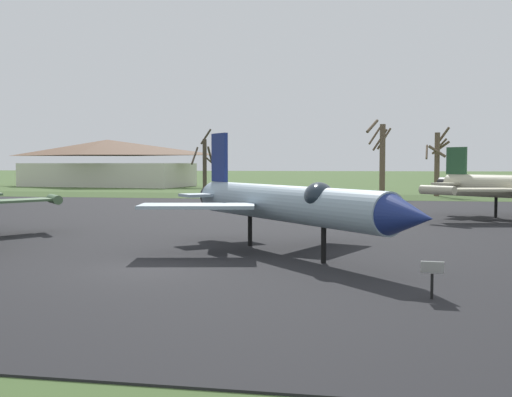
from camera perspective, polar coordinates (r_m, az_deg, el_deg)
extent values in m
plane|color=#425B2D|center=(22.15, -9.85, -6.53)|extent=(600.00, 600.00, 0.00)
cube|color=black|center=(37.56, -1.30, -2.46)|extent=(91.64, 53.76, 0.05)
cube|color=#364C24|center=(69.99, 4.17, 0.16)|extent=(151.64, 12.00, 0.06)
cube|color=#4C6B47|center=(35.04, -21.04, -0.18)|extent=(3.56, 4.33, 0.12)
cylinder|color=#4C6B47|center=(35.72, -17.96, -0.07)|extent=(1.71, 1.94, 0.49)
cylinder|color=#8EA3B2|center=(25.41, 2.52, -0.45)|extent=(9.33, 10.74, 1.47)
cone|color=navy|center=(19.61, 13.95, -1.62)|extent=(2.24, 2.30, 1.36)
cylinder|color=black|center=(31.26, -4.00, 0.23)|extent=(1.31, 1.28, 1.03)
ellipsoid|color=#19232D|center=(23.32, 5.77, 0.21)|extent=(1.11, 2.10, 1.05)
cube|color=#8EA3B2|center=(25.49, -5.41, -0.69)|extent=(4.98, 2.96, 0.14)
cube|color=#8EA3B2|center=(28.55, 5.90, -0.28)|extent=(3.65, 5.11, 0.14)
cube|color=navy|center=(30.50, -3.36, 3.76)|extent=(1.07, 1.22, 2.36)
cube|color=#8EA3B2|center=(29.89, -5.14, 0.30)|extent=(2.17, 2.13, 0.14)
cube|color=#8EA3B2|center=(30.89, -1.32, 0.41)|extent=(2.17, 2.13, 0.14)
cylinder|color=black|center=(23.22, 6.20, -4.34)|extent=(0.20, 0.20, 1.38)
cylinder|color=black|center=(27.94, -0.55, -3.04)|extent=(0.20, 0.20, 1.38)
cylinder|color=black|center=(17.73, 15.79, -7.83)|extent=(0.08, 0.08, 0.74)
cube|color=white|center=(17.63, 15.82, -6.07)|extent=(0.63, 0.34, 0.38)
cylinder|color=black|center=(47.49, 16.97, 1.22)|extent=(1.35, 1.37, 1.08)
cube|color=#B7B293|center=(41.90, 19.60, 0.77)|extent=(5.74, 3.47, 0.14)
cylinder|color=#B7B293|center=(40.28, 16.27, 0.74)|extent=(2.21, 2.08, 0.57)
cube|color=#234C2D|center=(46.96, 17.87, 3.31)|extent=(1.32, 1.22, 1.94)
cube|color=#B7B293|center=(45.89, 17.11, 1.30)|extent=(2.30, 2.33, 0.14)
cube|color=#B7B293|center=(47.91, 18.82, 1.35)|extent=(2.30, 2.33, 0.14)
cylinder|color=black|center=(45.33, 21.09, -0.82)|extent=(0.21, 0.21, 1.44)
cylinder|color=#42382D|center=(76.25, -4.71, 2.91)|extent=(0.50, 0.50, 6.71)
cylinder|color=#42382D|center=(75.95, -4.18, 3.84)|extent=(0.50, 1.78, 2.49)
cylinder|color=#42382D|center=(75.50, -3.97, 3.20)|extent=(1.16, 2.44, 1.51)
cylinder|color=#42382D|center=(76.91, -4.60, 5.66)|extent=(1.43, 0.26, 1.93)
cylinder|color=#42382D|center=(76.59, -5.62, 3.92)|extent=(0.24, 2.65, 2.20)
cylinder|color=brown|center=(69.66, 11.48, 3.38)|extent=(0.62, 0.62, 8.04)
cylinder|color=brown|center=(70.30, 10.81, 5.67)|extent=(1.44, 1.94, 2.04)
cylinder|color=brown|center=(70.44, 11.27, 5.28)|extent=(1.73, 0.81, 2.43)
cylinder|color=brown|center=(70.41, 11.64, 5.38)|extent=(1.63, 0.61, 2.41)
cylinder|color=brown|center=(70.30, 10.59, 6.52)|extent=(1.42, 2.52, 1.63)
cylinder|color=brown|center=(73.57, 16.22, 2.99)|extent=(0.59, 0.59, 7.25)
cylinder|color=brown|center=(72.67, 16.24, 4.16)|extent=(2.02, 0.52, 1.47)
cylinder|color=brown|center=(74.51, 16.54, 4.48)|extent=(1.99, 1.26, 1.57)
cylinder|color=brown|center=(73.60, 15.35, 4.13)|extent=(0.48, 2.42, 1.73)
cylinder|color=brown|center=(74.25, 16.51, 4.69)|extent=(1.48, 1.10, 1.61)
cylinder|color=brown|center=(74.30, 16.70, 5.48)|extent=(1.55, 1.62, 2.07)
cube|color=beige|center=(106.24, -13.40, 2.13)|extent=(28.13, 15.59, 3.81)
pyramid|color=brown|center=(106.26, -13.43, 4.56)|extent=(29.54, 16.37, 2.60)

